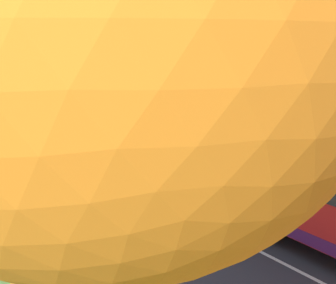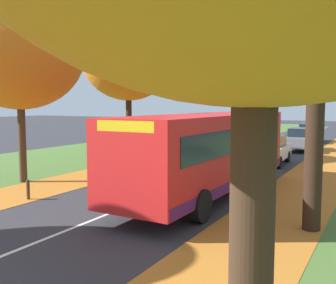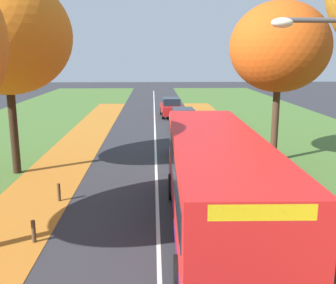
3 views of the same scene
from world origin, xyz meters
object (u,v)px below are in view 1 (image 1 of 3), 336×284
Objects in this scene: bollard_sixth at (132,267)px; car_grey_following at (100,132)px; tree_left_near at (111,32)px; car_red_third_in_line at (44,116)px; tree_right_mid at (267,38)px; car_white_lead at (177,163)px.

car_grey_following reaches higher than bollard_sixth.
car_red_third_in_line is (7.70, 24.62, -4.74)m from tree_left_near.
tree_right_mid is 11.55× the size of bollard_sixth.
bollard_sixth is at bearing -132.85° from car_white_lead.
tree_left_near reaches higher than car_grey_following.
car_red_third_in_line is at bearing 72.63° from tree_left_near.
car_grey_following is at bearing 64.94° from tree_left_near.
bollard_sixth is (2.66, 4.44, -5.22)m from tree_left_near.
bollard_sixth is at bearing -150.78° from tree_right_mid.
car_red_third_in_line is at bearing 75.97° from bollard_sixth.
bollard_sixth is at bearing 59.07° from tree_left_near.
tree_right_mid is 1.82× the size of car_white_lead.
car_white_lead is 1.01× the size of car_grey_following.
tree_left_near is 1.89× the size of car_grey_following.
tree_left_near is at bearing -141.30° from tree_right_mid.
bollard_sixth is (-9.55, -5.34, -5.26)m from tree_right_mid.
car_red_third_in_line is (5.04, 20.18, 0.48)m from bollard_sixth.
bollard_sixth is 20.80m from car_red_third_in_line.
tree_right_mid is at bearing -5.20° from car_white_lead.
tree_left_near is 7.35m from bollard_sixth.
car_red_third_in_line is at bearing 106.89° from tree_right_mid.
car_grey_following is (8.23, 17.61, -4.74)m from tree_left_near.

